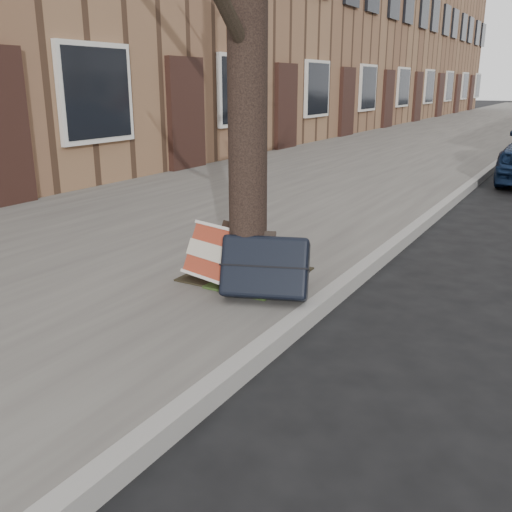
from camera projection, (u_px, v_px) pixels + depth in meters
The scene contains 6 objects.
ground at pixel (468, 431), 2.81m from camera, with size 120.00×120.00×0.00m, color black.
near_sidewalk at pixel (435, 139), 17.00m from camera, with size 5.00×70.00×0.12m, color slate.
house_near at pixel (277, 27), 19.65m from camera, with size 6.80×40.00×7.00m, color brown.
dirt_patch at pixel (246, 274), 4.73m from camera, with size 0.85×0.85×0.01m, color black.
suitcase_red at pixel (222, 256), 4.45m from camera, with size 0.60×0.17×0.43m, color maroon.
suitcase_navy at pixel (265, 267), 4.14m from camera, with size 0.63×0.20×0.45m, color black.
Camera 1 is at (0.31, -2.64, 1.65)m, focal length 40.00 mm.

